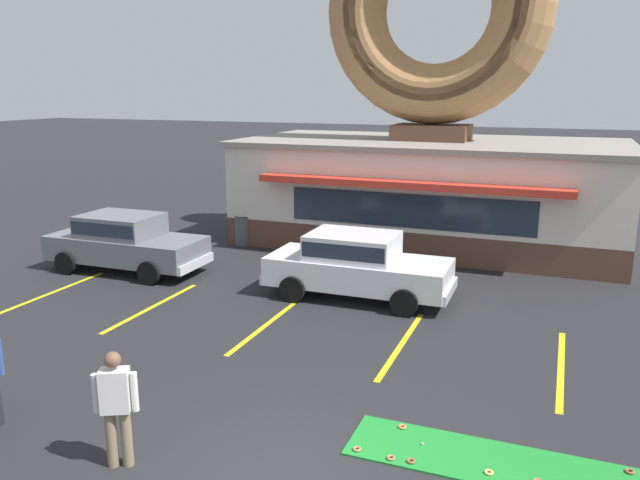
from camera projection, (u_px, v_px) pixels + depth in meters
name	position (u px, v px, depth m)	size (l,w,h in m)	color
donut_shop_building	(432.00, 128.00, 20.21)	(12.30, 6.75, 10.96)	brown
putting_mat	(505.00, 465.00, 8.47)	(4.34, 1.12, 0.03)	#1E842D
mini_donut_near_left	(489.00, 472.00, 8.26)	(0.13, 0.13, 0.04)	#E5C666
mini_donut_near_right	(402.00, 427.00, 9.37)	(0.13, 0.13, 0.04)	#D17F47
mini_donut_mid_left	(357.00, 449.00, 8.80)	(0.13, 0.13, 0.04)	#A5724C
mini_donut_mid_centre	(391.00, 458.00, 8.59)	(0.13, 0.13, 0.04)	#A5724C
mini_donut_mid_right	(411.00, 461.00, 8.51)	(0.13, 0.13, 0.04)	brown
mini_donut_far_centre	(630.00, 471.00, 8.28)	(0.13, 0.13, 0.04)	brown
golf_ball	(422.00, 444.00, 8.92)	(0.04, 0.04, 0.04)	white
car_white	(356.00, 263.00, 15.15)	(4.58, 2.01, 1.60)	silver
car_grey	(124.00, 240.00, 17.41)	(4.58, 2.02, 1.60)	slate
pedestrian_blue_sweater_man	(116.00, 404.00, 8.29)	(0.54, 0.39, 1.66)	#7F7056
trash_bin	(244.00, 230.00, 20.40)	(0.57, 0.57, 0.97)	#51565B
parking_stripe_far_left	(53.00, 292.00, 15.72)	(0.12, 3.60, 0.01)	yellow
parking_stripe_left	(153.00, 307.00, 14.65)	(0.12, 3.60, 0.01)	yellow
parking_stripe_mid_left	(267.00, 324.00, 13.58)	(0.12, 3.60, 0.01)	yellow
parking_stripe_centre	(402.00, 344.00, 12.52)	(0.12, 3.60, 0.01)	yellow
parking_stripe_mid_right	(561.00, 368.00, 11.45)	(0.12, 3.60, 0.01)	yellow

